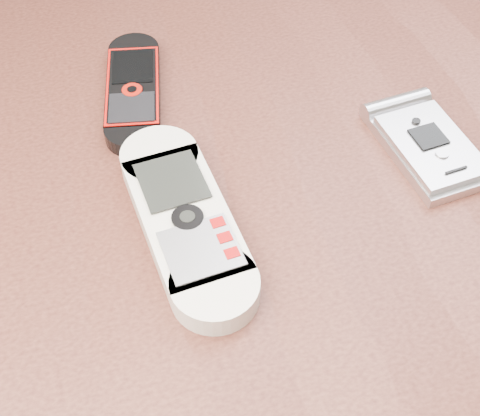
# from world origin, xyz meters

# --- Properties ---
(table) EXTENTS (1.20, 0.80, 0.75)m
(table) POSITION_xyz_m (0.00, 0.00, 0.64)
(table) COLOR black
(table) RESTS_ON ground
(nokia_white) EXTENTS (0.07, 0.18, 0.02)m
(nokia_white) POSITION_xyz_m (-0.03, 0.00, 0.76)
(nokia_white) COLOR silver
(nokia_white) RESTS_ON table
(nokia_black_red) EXTENTS (0.07, 0.15, 0.01)m
(nokia_black_red) POSITION_xyz_m (-0.04, 0.15, 0.76)
(nokia_black_red) COLOR black
(nokia_black_red) RESTS_ON table
(motorola_razr) EXTENTS (0.06, 0.11, 0.02)m
(motorola_razr) POSITION_xyz_m (0.16, 0.02, 0.76)
(motorola_razr) COLOR silver
(motorola_razr) RESTS_ON table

